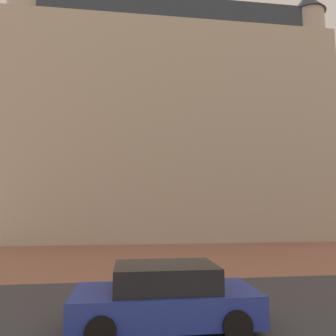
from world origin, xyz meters
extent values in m
plane|color=#93604C|center=(0.00, 10.00, 0.00)|extent=(120.00, 120.00, 0.00)
cube|color=#38383D|center=(0.00, 7.41, 0.00)|extent=(120.00, 6.58, 0.00)
cube|color=#B2A893|center=(1.95, 30.28, 9.30)|extent=(28.35, 15.87, 18.61)
cube|color=#2D3842|center=(1.95, 30.28, 19.81)|extent=(26.08, 14.60, 2.40)
cube|color=#B2A893|center=(0.79, 30.28, 15.92)|extent=(5.01, 5.01, 31.85)
cylinder|color=#B2A893|center=(-10.72, 23.85, 11.50)|extent=(2.80, 2.80, 23.00)
cylinder|color=#B2A893|center=(14.63, 23.85, 10.45)|extent=(2.80, 2.80, 20.89)
cone|color=#2D3842|center=(14.63, 23.85, 21.89)|extent=(3.20, 3.20, 2.00)
cube|color=#23389E|center=(-0.99, 5.96, 0.53)|extent=(4.27, 1.85, 0.70)
cube|color=black|center=(-0.99, 5.96, 1.16)|extent=(2.39, 1.62, 0.57)
cylinder|color=black|center=(-2.40, 5.04, 0.32)|extent=(0.64, 0.22, 0.64)
cylinder|color=black|center=(-2.40, 6.89, 0.32)|extent=(0.64, 0.22, 0.64)
cylinder|color=black|center=(0.42, 5.04, 0.32)|extent=(0.64, 0.22, 0.64)
cylinder|color=black|center=(0.42, 6.89, 0.32)|extent=(0.64, 0.22, 0.64)
camera|label=1|loc=(-1.88, -1.63, 2.80)|focal=33.32mm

